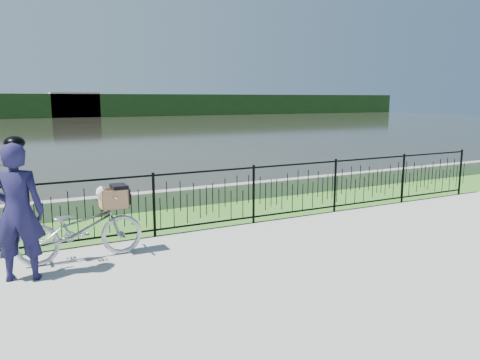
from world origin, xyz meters
TOP-DOWN VIEW (x-y plane):
  - ground at (0.00, 0.00)m, footprint 120.00×120.00m
  - grass_strip at (0.00, 2.60)m, footprint 60.00×2.00m
  - water at (0.00, 33.00)m, footprint 120.00×120.00m
  - quay_wall at (0.00, 3.60)m, footprint 60.00×0.30m
  - fence at (0.00, 1.60)m, footprint 14.00×0.06m
  - far_treeline at (0.00, 60.00)m, footprint 120.00×6.00m
  - far_building_right at (6.00, 58.50)m, footprint 6.00×3.00m
  - bicycle_rig at (-2.33, 0.96)m, footprint 1.84×0.64m
  - cyclist at (-3.19, 0.51)m, footprint 0.77×0.60m

SIDE VIEW (x-z plane):
  - ground at x=0.00m, z-range 0.00..0.00m
  - water at x=0.00m, z-range 0.00..0.00m
  - grass_strip at x=0.00m, z-range 0.00..0.01m
  - quay_wall at x=0.00m, z-range 0.00..0.40m
  - bicycle_rig at x=-2.33m, z-range -0.07..1.06m
  - fence at x=0.00m, z-range 0.00..1.15m
  - cyclist at x=-3.19m, z-range -0.01..1.92m
  - far_treeline at x=0.00m, z-range 0.00..3.00m
  - far_building_right at x=6.00m, z-range 0.00..3.20m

